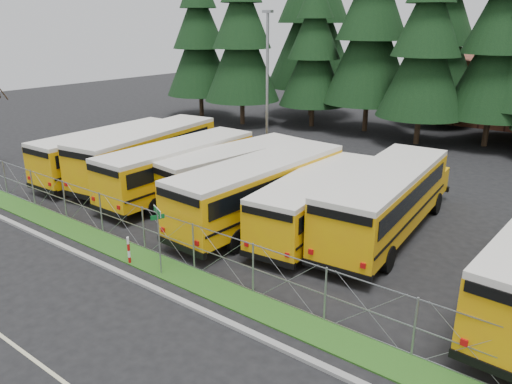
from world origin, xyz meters
TOP-DOWN VIEW (x-y plane):
  - ground at (0.00, 0.00)m, footprint 120.00×120.00m
  - curb at (0.00, -3.10)m, footprint 50.00×0.25m
  - grass_verge at (0.00, -1.70)m, footprint 50.00×1.40m
  - road_lane_line at (0.00, -8.00)m, footprint 50.00×0.12m
  - chainlink_fence at (0.00, -1.00)m, footprint 44.00×0.10m
  - bus_0 at (-13.96, 5.10)m, footprint 3.22×11.62m
  - bus_1 at (-11.52, 6.06)m, footprint 4.61×12.72m
  - bus_2 at (-7.81, 5.25)m, footprint 2.77×11.71m
  - bus_3 at (-5.18, 6.77)m, footprint 4.02×11.24m
  - bus_4 at (-1.76, 4.83)m, footprint 3.41×12.33m
  - bus_5 at (0.86, 5.55)m, footprint 3.74×11.03m
  - bus_6 at (3.61, 7.00)m, footprint 3.93×12.48m
  - street_sign at (-1.72, -2.12)m, footprint 0.77×0.51m
  - striped_bollard at (-3.44, -2.29)m, footprint 0.11×0.11m
  - light_standard at (-8.78, 14.39)m, footprint 0.70×0.35m
  - conifer_0 at (-24.54, 24.17)m, footprint 6.83×6.83m
  - conifer_1 at (-18.35, 23.36)m, footprint 7.07×7.07m
  - conifer_2 at (-12.48, 26.50)m, footprint 6.20×6.20m
  - conifer_3 at (-7.53, 27.61)m, footprint 7.91×7.91m
  - conifer_4 at (-1.99, 25.64)m, footprint 6.88×6.88m
  - conifer_5 at (2.62, 28.16)m, footprint 7.13×7.13m
  - conifer_10 at (-15.66, 31.41)m, footprint 9.25×9.25m
  - conifer_11 at (-3.54, 34.31)m, footprint 7.35×7.35m

SIDE VIEW (x-z plane):
  - ground at x=0.00m, z-range 0.00..0.00m
  - road_lane_line at x=0.00m, z-range 0.00..0.01m
  - grass_verge at x=0.00m, z-range 0.00..0.06m
  - curb at x=0.00m, z-range 0.00..0.12m
  - striped_bollard at x=-3.44m, z-range 0.00..1.20m
  - chainlink_fence at x=0.00m, z-range 0.00..2.00m
  - bus_5 at x=0.86m, z-range 0.00..2.83m
  - bus_3 at x=-5.18m, z-range 0.00..2.88m
  - bus_0 at x=-13.96m, z-range 0.00..3.02m
  - bus_2 at x=-7.81m, z-range 0.00..3.07m
  - bus_4 at x=-1.76m, z-range 0.00..3.20m
  - bus_6 at x=3.61m, z-range 0.00..3.22m
  - bus_1 at x=-11.52m, z-range 0.00..3.26m
  - street_sign at x=-1.72m, z-range 0.63..3.44m
  - light_standard at x=-8.78m, z-range 0.43..10.57m
  - conifer_2 at x=-12.48m, z-range 0.00..13.71m
  - conifer_0 at x=-24.54m, z-range 0.00..15.10m
  - conifer_4 at x=-1.99m, z-range 0.00..15.22m
  - conifer_1 at x=-18.35m, z-range 0.00..15.63m
  - conifer_5 at x=2.62m, z-range 0.00..15.77m
  - conifer_11 at x=-3.54m, z-range 0.00..16.26m
  - conifer_3 at x=-7.53m, z-range 0.00..17.50m
  - conifer_10 at x=-15.66m, z-range 0.00..20.46m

